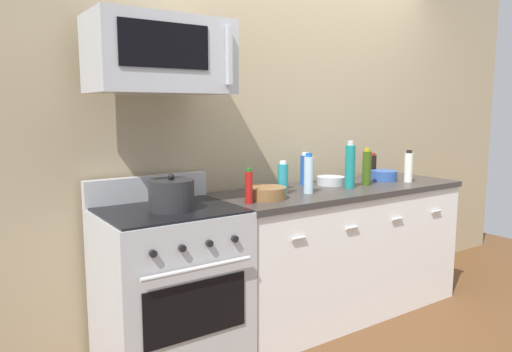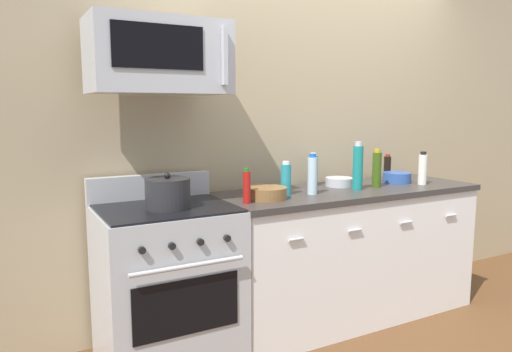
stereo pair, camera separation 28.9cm
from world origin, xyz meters
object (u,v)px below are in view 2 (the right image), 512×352
at_px(bottle_sparkling_teal, 358,167).
at_px(bottle_vinegar_white, 423,169).
at_px(range_oven, 167,283).
at_px(bottle_hot_sauce_red, 247,187).
at_px(bowl_steel_prep, 339,182).
at_px(microwave, 159,57).
at_px(bowl_blue_mixing, 397,177).
at_px(bottle_soy_sauce_dark, 387,168).
at_px(bottle_soda_blue, 313,170).
at_px(bowl_wooden_salad, 266,192).
at_px(stockpot, 168,193).
at_px(bottle_dish_soap, 286,179).
at_px(bottle_olive_oil, 377,169).
at_px(bottle_water_clear, 312,175).

distance_m(bottle_sparkling_teal, bottle_vinegar_white, 0.57).
distance_m(range_oven, bottle_hot_sauce_red, 0.72).
bearing_deg(bottle_hot_sauce_red, bowl_steel_prep, 15.24).
bearing_deg(microwave, bowl_blue_mixing, -0.11).
relative_size(bowl_blue_mixing, bowl_steel_prep, 1.02).
xyz_separation_m(bottle_soy_sauce_dark, bottle_hot_sauce_red, (-1.39, -0.31, 0.00)).
relative_size(bottle_soda_blue, bowl_wooden_salad, 0.93).
height_order(bottle_sparkling_teal, bottle_vinegar_white, bottle_sparkling_teal).
xyz_separation_m(range_oven, microwave, (0.00, 0.04, 1.28)).
distance_m(range_oven, stockpot, 0.54).
xyz_separation_m(bottle_soda_blue, bottle_dish_soap, (-0.37, -0.22, -0.01)).
height_order(bottle_olive_oil, bowl_steel_prep, bottle_olive_oil).
height_order(bottle_hot_sauce_red, bottle_dish_soap, bottle_dish_soap).
bearing_deg(bottle_soda_blue, bottle_olive_oil, -37.42).
bearing_deg(bottle_dish_soap, bottle_olive_oil, -4.22).
relative_size(range_oven, bottle_soy_sauce_dark, 5.38).
xyz_separation_m(bottle_olive_oil, bowl_steel_prep, (-0.21, 0.16, -0.09)).
relative_size(bottle_soda_blue, bottle_water_clear, 0.89).
bearing_deg(bottle_soda_blue, bottle_water_clear, -126.01).
height_order(microwave, bowl_wooden_salad, microwave).
height_order(bottle_hot_sauce_red, bowl_wooden_salad, bottle_hot_sauce_red).
bearing_deg(bowl_steel_prep, bottle_soy_sauce_dark, 7.94).
relative_size(microwave, bottle_soy_sauce_dark, 3.74).
bearing_deg(bottle_vinegar_white, bottle_sparkling_teal, 174.54).
relative_size(bottle_sparkling_teal, bottle_dish_soap, 1.52).
height_order(microwave, bottle_soy_sauce_dark, microwave).
bearing_deg(bottle_hot_sauce_red, bottle_dish_soap, 20.61).
xyz_separation_m(microwave, bottle_vinegar_white, (1.90, -0.16, -0.72)).
relative_size(bowl_wooden_salad, bowl_steel_prep, 1.26).
xyz_separation_m(bottle_dish_soap, bottle_olive_oil, (0.72, -0.05, 0.02)).
bearing_deg(bottle_dish_soap, microwave, 177.30).
bearing_deg(bottle_soy_sauce_dark, bottle_water_clear, -164.36).
bearing_deg(stockpot, bottle_soda_blue, 13.30).
bearing_deg(bottle_sparkling_teal, bottle_water_clear, 179.56).
bearing_deg(bottle_sparkling_teal, bottle_soy_sauce_dark, 26.13).
bearing_deg(range_oven, bowl_steel_prep, 4.75).
relative_size(bottle_hot_sauce_red, bottle_dish_soap, 0.96).
distance_m(bottle_soda_blue, bowl_wooden_salad, 0.62).
relative_size(bottle_soy_sauce_dark, bottle_vinegar_white, 0.83).
distance_m(bottle_sparkling_teal, bowl_blue_mixing, 0.50).
relative_size(microwave, bottle_soda_blue, 3.16).
height_order(bottle_olive_oil, bowl_wooden_salad, bottle_olive_oil).
relative_size(bottle_soda_blue, bottle_vinegar_white, 0.98).
bearing_deg(bottle_dish_soap, range_oven, -179.52).
xyz_separation_m(range_oven, stockpot, (-0.00, -0.05, 0.54)).
xyz_separation_m(range_oven, bottle_vinegar_white, (1.90, -0.12, 0.57)).
distance_m(range_oven, bottle_vinegar_white, 1.98).
relative_size(bottle_soy_sauce_dark, bottle_hot_sauce_red, 0.96).
xyz_separation_m(bowl_wooden_salad, bowl_steel_prep, (0.69, 0.17, -0.01)).
distance_m(bottle_soy_sauce_dark, stockpot, 1.86).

